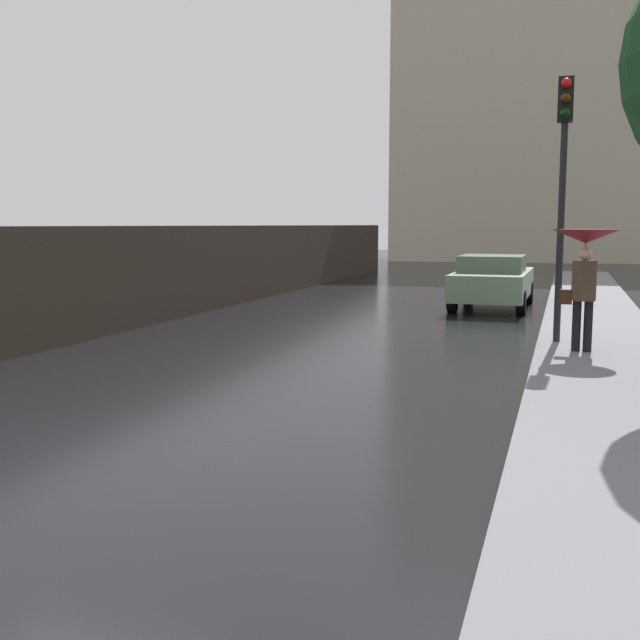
% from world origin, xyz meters
% --- Properties ---
extents(ground, '(120.00, 120.00, 0.00)m').
position_xyz_m(ground, '(0.00, 0.00, 0.00)').
color(ground, black).
extents(car_green_mid_road, '(1.95, 4.53, 1.41)m').
position_xyz_m(car_green_mid_road, '(2.61, 14.83, 0.73)').
color(car_green_mid_road, slate).
rests_on(car_green_mid_road, ground).
extents(pedestrian_with_umbrella_near, '(1.06, 1.06, 1.99)m').
position_xyz_m(pedestrian_with_umbrella_near, '(4.73, 7.31, 1.71)').
color(pedestrian_with_umbrella_near, black).
rests_on(pedestrian_with_umbrella_near, sidewalk_strip).
extents(traffic_light, '(0.26, 0.39, 4.57)m').
position_xyz_m(traffic_light, '(4.33, 8.26, 3.29)').
color(traffic_light, black).
rests_on(traffic_light, sidewalk_strip).
extents(distant_tower, '(16.40, 11.13, 20.63)m').
position_xyz_m(distant_tower, '(1.57, 44.77, 10.31)').
color(distant_tower, '#B2A88E').
rests_on(distant_tower, ground).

